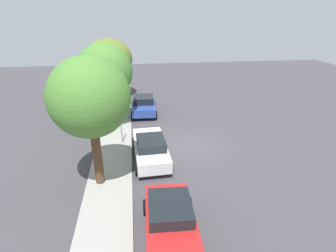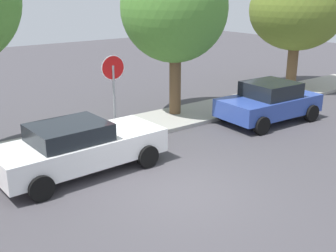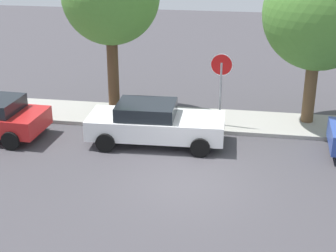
# 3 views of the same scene
# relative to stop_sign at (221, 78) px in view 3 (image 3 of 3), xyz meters

# --- Properties ---
(ground_plane) EXTENTS (60.00, 60.00, 0.00)m
(ground_plane) POSITION_rel_stop_sign_xyz_m (-0.68, -4.29, -1.93)
(ground_plane) COLOR #423F44
(sidewalk_curb) EXTENTS (32.00, 2.26, 0.14)m
(sidewalk_curb) POSITION_rel_stop_sign_xyz_m (-0.68, 0.54, -1.86)
(sidewalk_curb) COLOR #9E9B93
(sidewalk_curb) RESTS_ON ground_plane
(stop_sign) EXTENTS (0.79, 0.09, 2.80)m
(stop_sign) POSITION_rel_stop_sign_xyz_m (0.00, 0.00, 0.00)
(stop_sign) COLOR gray
(stop_sign) RESTS_ON ground_plane
(parked_car_white) EXTENTS (4.66, 2.15, 1.43)m
(parked_car_white) POSITION_rel_stop_sign_xyz_m (-2.09, -1.70, -1.20)
(parked_car_white) COLOR white
(parked_car_white) RESTS_ON ground_plane
(street_tree_near_corner) EXTENTS (3.98, 3.98, 6.12)m
(street_tree_near_corner) POSITION_rel_stop_sign_xyz_m (3.27, 1.08, 2.16)
(street_tree_near_corner) COLOR brown
(street_tree_near_corner) RESTS_ON ground_plane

